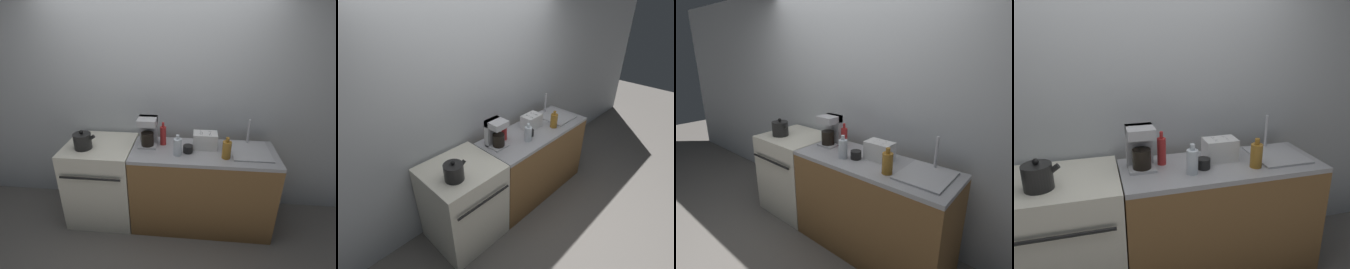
# 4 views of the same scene
# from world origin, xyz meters

# --- Properties ---
(wall_back) EXTENTS (8.00, 0.05, 2.60)m
(wall_back) POSITION_xyz_m (0.00, 0.72, 1.30)
(wall_back) COLOR silver
(wall_back) RESTS_ON ground_plane
(stove) EXTENTS (0.73, 0.70, 0.93)m
(stove) POSITION_xyz_m (-0.59, 0.33, 0.48)
(stove) COLOR silver
(stove) RESTS_ON ground_plane
(counter_block) EXTENTS (1.49, 0.58, 0.93)m
(counter_block) POSITION_xyz_m (0.53, 0.29, 0.47)
(counter_block) COLOR brown
(counter_block) RESTS_ON ground_plane
(kettle) EXTENTS (0.23, 0.18, 0.20)m
(kettle) POSITION_xyz_m (-0.72, 0.23, 1.01)
(kettle) COLOR black
(kettle) RESTS_ON stove
(toaster) EXTENTS (0.25, 0.16, 0.17)m
(toaster) POSITION_xyz_m (0.54, 0.37, 1.02)
(toaster) COLOR white
(toaster) RESTS_ON counter_block
(coffee_maker) EXTENTS (0.19, 0.20, 0.31)m
(coffee_maker) POSITION_xyz_m (-0.06, 0.37, 1.09)
(coffee_maker) COLOR #B7B7BC
(coffee_maker) RESTS_ON counter_block
(sink_tray) EXTENTS (0.38, 0.44, 0.28)m
(sink_tray) POSITION_xyz_m (1.00, 0.33, 0.95)
(sink_tray) COLOR #B7B7BC
(sink_tray) RESTS_ON counter_block
(bottle_amber) EXTENTS (0.09, 0.09, 0.22)m
(bottle_amber) POSITION_xyz_m (0.74, 0.17, 1.02)
(bottle_amber) COLOR #9E6B23
(bottle_amber) RESTS_ON counter_block
(bottle_red) EXTENTS (0.06, 0.06, 0.25)m
(bottle_red) POSITION_xyz_m (0.10, 0.40, 1.04)
(bottle_red) COLOR #B72828
(bottle_red) RESTS_ON counter_block
(bottle_clear) EXTENTS (0.08, 0.08, 0.22)m
(bottle_clear) POSITION_xyz_m (0.27, 0.19, 1.02)
(bottle_clear) COLOR silver
(bottle_clear) RESTS_ON counter_block
(cup_black) EXTENTS (0.10, 0.10, 0.08)m
(cup_black) POSITION_xyz_m (0.37, 0.25, 0.97)
(cup_black) COLOR black
(cup_black) RESTS_ON counter_block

